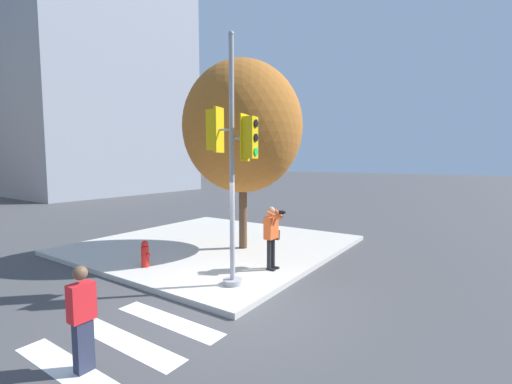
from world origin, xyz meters
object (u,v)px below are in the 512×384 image
object	(u,v)px
traffic_signal_pole	(232,155)
person_photographer	(272,232)
fire_hydrant	(145,254)
pedestrian_distant	(82,316)
street_tree	(243,127)

from	to	relation	value
traffic_signal_pole	person_photographer	world-z (taller)	traffic_signal_pole
person_photographer	fire_hydrant	xyz separation A→B (m)	(-1.75, 2.91, -0.64)
pedestrian_distant	street_tree	distance (m)	7.46
traffic_signal_pole	pedestrian_distant	xyz separation A→B (m)	(-3.60, -0.14, -2.30)
person_photographer	fire_hydrant	world-z (taller)	person_photographer
street_tree	fire_hydrant	bearing A→B (deg)	162.40
person_photographer	street_tree	size ratio (longest dim) A/B	0.28
person_photographer	pedestrian_distant	size ratio (longest dim) A/B	1.08
person_photographer	street_tree	distance (m)	3.76
traffic_signal_pole	person_photographer	distance (m)	2.48
traffic_signal_pole	street_tree	size ratio (longest dim) A/B	0.94
traffic_signal_pole	pedestrian_distant	world-z (taller)	traffic_signal_pole
street_tree	traffic_signal_pole	bearing A→B (deg)	-147.96
street_tree	pedestrian_distant	bearing A→B (deg)	-163.44
pedestrian_distant	person_photographer	bearing A→B (deg)	-0.14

